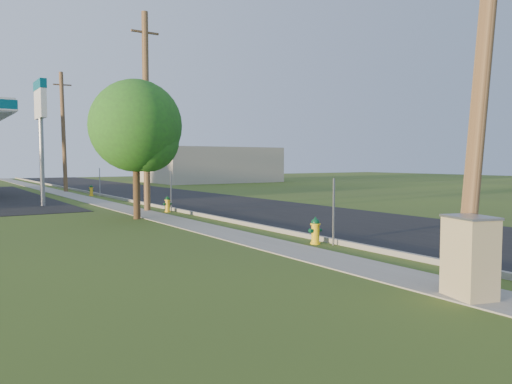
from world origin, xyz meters
TOP-DOWN VIEW (x-y plane):
  - ground_plane at (0.00, 0.00)m, footprint 140.00×140.00m
  - road at (4.50, 10.00)m, footprint 8.00×120.00m
  - curb at (0.50, 10.00)m, footprint 0.15×120.00m
  - sidewalk at (-1.25, 10.00)m, footprint 1.50×120.00m
  - utility_pole_near at (-0.60, -1.00)m, footprint 1.40×0.32m
  - utility_pole_mid at (-0.60, 17.00)m, footprint 1.40×0.32m
  - utility_pole_far at (-0.60, 35.00)m, footprint 1.40×0.32m
  - sign_post_near at (0.25, 4.20)m, footprint 0.05×0.04m
  - sign_post_mid at (0.25, 16.00)m, footprint 0.05×0.04m
  - sign_post_far at (0.25, 28.20)m, footprint 0.05×0.04m
  - price_pylon at (-4.50, 22.50)m, footprint 0.34×2.04m
  - distant_building at (18.00, 45.00)m, footprint 14.00×10.00m
  - tree_verge at (-2.17, 13.82)m, footprint 3.94×3.94m
  - hydrant_near at (-0.04, 4.68)m, footprint 0.42×0.38m
  - hydrant_mid at (-0.02, 15.81)m, footprint 0.41×0.36m
  - hydrant_far at (-0.10, 29.13)m, footprint 0.40×0.36m
  - utility_cabinet at (-1.56, -1.44)m, footprint 0.90×1.04m

SIDE VIEW (x-z plane):
  - ground_plane at x=0.00m, z-range 0.00..0.00m
  - road at x=4.50m, z-range 0.00..0.02m
  - sidewalk at x=-1.25m, z-range 0.00..0.03m
  - curb at x=0.50m, z-range 0.00..0.15m
  - hydrant_mid at x=-0.02m, z-range -0.01..0.78m
  - hydrant_far at x=-0.10m, z-range -0.01..0.79m
  - hydrant_near at x=-0.04m, z-range -0.01..0.81m
  - utility_cabinet at x=-1.56m, z-range 0.00..1.52m
  - sign_post_near at x=0.25m, z-range 0.00..2.00m
  - sign_post_mid at x=0.25m, z-range 0.00..2.00m
  - sign_post_far at x=0.25m, z-range 0.00..2.00m
  - distant_building at x=18.00m, z-range 0.00..4.00m
  - tree_verge at x=-2.17m, z-range 0.86..6.82m
  - utility_pole_near at x=-0.60m, z-range 0.06..9.54m
  - utility_pole_far at x=-0.60m, z-range 0.05..9.56m
  - utility_pole_mid at x=-0.60m, z-range 0.05..9.85m
  - price_pylon at x=-4.50m, z-range 2.01..8.86m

